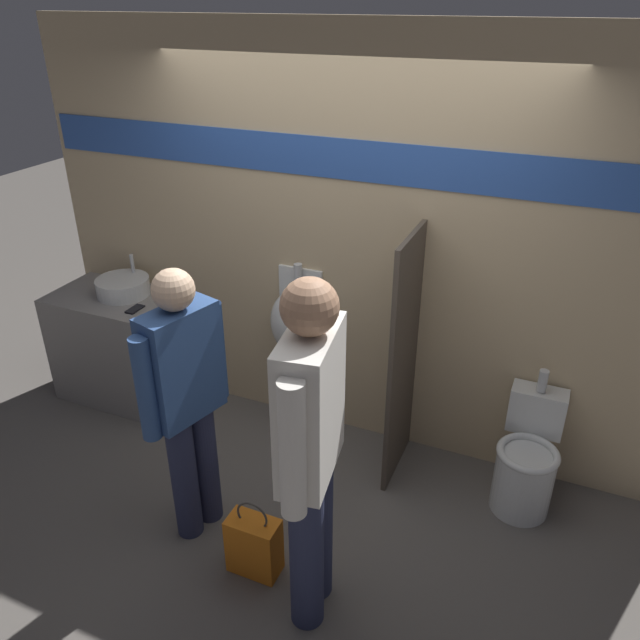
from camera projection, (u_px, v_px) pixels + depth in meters
ground_plane at (310, 471)px, 4.12m from camera, size 16.00×16.00×0.00m
display_wall at (347, 248)px, 3.97m from camera, size 4.43×0.07×2.70m
sink_counter at (122, 346)px, 4.74m from camera, size 0.95×0.58×0.84m
sink_basin at (123, 287)px, 4.55m from camera, size 0.38×0.38×0.27m
cell_phone at (135, 309)px, 4.35m from camera, size 0.07×0.14×0.01m
divider_near_counter at (403, 360)px, 3.80m from camera, size 0.03×0.55×1.63m
urinal_near_counter at (295, 323)px, 4.21m from camera, size 0.33×0.25×1.23m
toilet at (526, 463)px, 3.74m from camera, size 0.36×0.53×0.85m
person_in_vest at (186, 397)px, 3.31m from camera, size 0.28×0.56×1.64m
person_with_lanyard at (311, 448)px, 2.77m from camera, size 0.27×0.63×1.83m
shopping_bag at (254, 545)px, 3.34m from camera, size 0.28×0.15×0.48m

